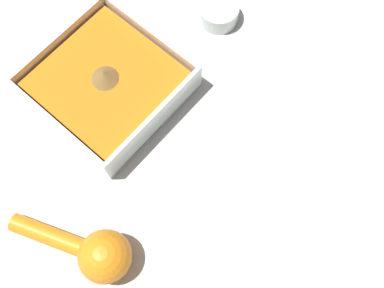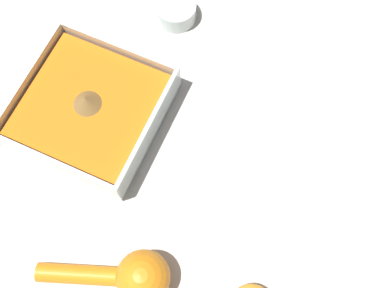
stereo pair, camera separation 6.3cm
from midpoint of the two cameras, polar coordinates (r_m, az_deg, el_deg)
ground_plane at (r=0.68m, az=-6.05°, el=3.66°), size 4.00×4.00×0.00m
square_dish at (r=0.68m, az=-8.06°, el=7.09°), size 0.20×0.20×0.06m
spice_bowl at (r=0.75m, az=6.14°, el=15.74°), size 0.07×0.07×0.03m
lemon_squeezer at (r=0.60m, az=-9.24°, el=-13.91°), size 0.10×0.17×0.07m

